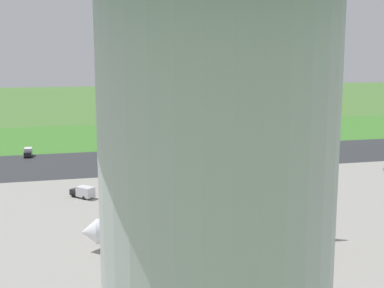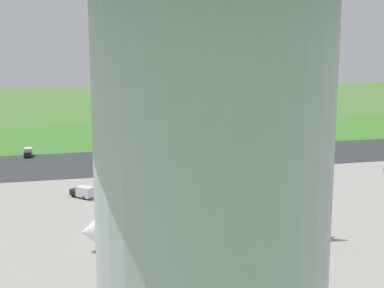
% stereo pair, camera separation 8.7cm
% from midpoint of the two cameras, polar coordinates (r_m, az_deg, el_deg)
% --- Properties ---
extents(ground_plane, '(800.00, 800.00, 0.00)m').
position_cam_midpoint_polar(ground_plane, '(160.76, 1.96, -1.50)').
color(ground_plane, '#477233').
extents(runway_asphalt, '(600.00, 37.35, 0.06)m').
position_cam_midpoint_polar(runway_asphalt, '(160.76, 1.96, -1.49)').
color(runway_asphalt, '#2D3033').
rests_on(runway_asphalt, ground).
extents(apron_concrete, '(440.00, 110.00, 0.05)m').
position_cam_midpoint_polar(apron_concrete, '(98.19, 13.76, -9.02)').
color(apron_concrete, gray).
rests_on(apron_concrete, ground).
extents(grass_verge_foreground, '(600.00, 80.00, 0.04)m').
position_cam_midpoint_polar(grass_verge_foreground, '(205.94, -1.79, 0.96)').
color(grass_verge_foreground, '#3C782B').
rests_on(grass_verge_foreground, ground).
extents(airliner_main, '(54.04, 44.40, 15.88)m').
position_cam_midpoint_polar(airliner_main, '(158.63, 0.14, -0.04)').
color(airliner_main, white).
rests_on(airliner_main, ground).
extents(airliner_parked_mid, '(41.73, 34.17, 12.17)m').
position_cam_midpoint_polar(airliner_parked_mid, '(87.44, 2.02, -8.80)').
color(airliner_parked_mid, white).
rests_on(airliner_parked_mid, ground).
extents(service_truck_baggage, '(5.51, 5.85, 2.65)m').
position_cam_midpoint_polar(service_truck_baggage, '(117.50, -11.83, -5.16)').
color(service_truck_baggage, black).
rests_on(service_truck_baggage, ground).
extents(service_truck_fuel, '(2.42, 5.85, 2.65)m').
position_cam_midpoint_polar(service_truck_fuel, '(169.84, -17.51, -0.86)').
color(service_truck_fuel, black).
rests_on(service_truck_fuel, ground).
extents(no_stopping_sign, '(0.60, 0.10, 2.91)m').
position_cam_midpoint_polar(no_stopping_sign, '(207.33, 0.25, 1.50)').
color(no_stopping_sign, slate).
rests_on(no_stopping_sign, ground).
extents(traffic_cone_orange, '(0.40, 0.40, 0.55)m').
position_cam_midpoint_polar(traffic_cone_orange, '(209.11, -0.74, 1.17)').
color(traffic_cone_orange, orange).
rests_on(traffic_cone_orange, ground).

